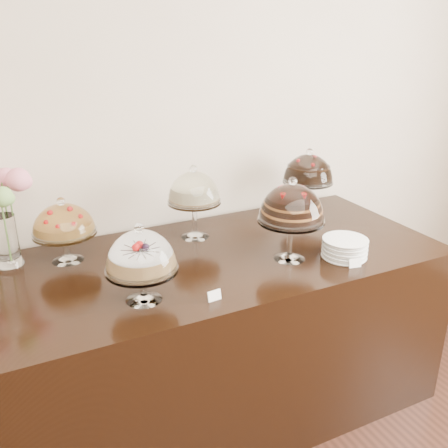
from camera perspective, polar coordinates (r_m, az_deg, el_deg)
name	(u,v)px	position (r m, az deg, el deg)	size (l,w,h in m)	color
wall_back	(153,116)	(2.72, -8.17, 12.08)	(5.00, 0.04, 3.00)	beige
display_counter	(220,333)	(2.67, -0.49, -12.30)	(2.20, 1.00, 0.90)	black
cake_stand_sugar_sponge	(141,255)	(2.00, -9.47, -3.51)	(0.29, 0.29, 0.34)	white
cake_stand_choco_layer	(292,206)	(2.33, 7.74, 2.06)	(0.32, 0.32, 0.41)	white
cake_stand_cheesecake	(194,191)	(2.57, -3.45, 3.81)	(0.28, 0.28, 0.39)	white
cake_stand_dark_choco	(308,171)	(2.93, 9.62, 5.97)	(0.29, 0.29, 0.40)	white
cake_stand_fruit_tart	(64,222)	(2.43, -17.87, 0.18)	(0.30, 0.30, 0.32)	white
plate_stack	(345,248)	(2.47, 13.63, -2.70)	(0.21, 0.21, 0.09)	white
price_card_left	(214,296)	(2.05, -1.11, -8.17)	(0.06, 0.01, 0.04)	white
price_card_right	(355,263)	(2.39, 14.74, -4.33)	(0.06, 0.01, 0.04)	white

